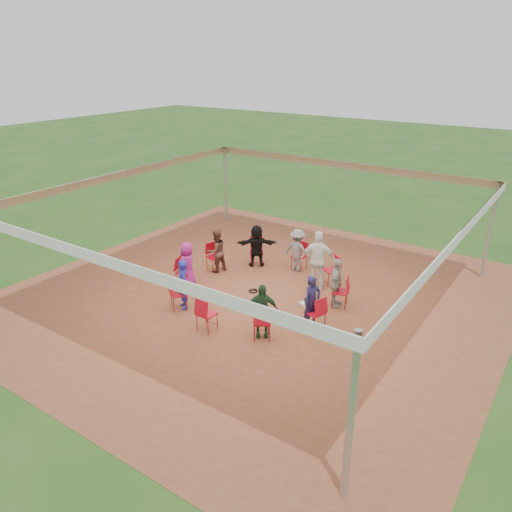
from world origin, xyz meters
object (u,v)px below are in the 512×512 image
Objects in this scene: chair_3 at (299,256)px; person_seated_0 at (312,302)px; chair_7 at (179,294)px; person_seated_3 at (257,246)px; person_seated_1 at (336,283)px; person_seated_6 at (182,285)px; chair_6 at (184,272)px; chair_8 at (207,314)px; cable_coil at (253,291)px; standing_person at (318,260)px; chair_1 at (340,292)px; chair_9 at (262,322)px; chair_5 at (214,257)px; chair_2 at (331,271)px; person_seated_4 at (216,251)px; person_seated_7 at (262,311)px; laptop at (308,301)px; person_seated_2 at (298,250)px; person_seated_5 at (188,265)px; chair_4 at (257,251)px; chair_0 at (315,313)px.

person_seated_0 is (2.06, -2.98, 0.25)m from chair_3.
person_seated_3 reaches higher than chair_7.
chair_7 is 0.65× the size of person_seated_3.
person_seated_1 and person_seated_6 have the same top height.
chair_6 is 2.70m from chair_8.
standing_person is at bearing 41.52° from cable_coil.
person_seated_0 reaches higher than chair_1.
chair_8 is 1.00× the size of chair_9.
chair_3 is 1.53m from standing_person.
chair_5 is 4.48m from person_seated_0.
chair_3 is at bearing 72.00° from chair_9.
chair_2 is 0.65× the size of person_seated_4.
chair_8 is 2.48m from cable_coil.
chair_1 and chair_6 have the same top height.
chair_5 is at bearing -8.41° from standing_person.
person_seated_6 is (-2.64, -3.61, 0.25)m from chair_2.
chair_5 and chair_8 have the same top height.
cable_coil is (-1.55, 1.89, -0.68)m from person_seated_7.
laptop is at bearing 138.85° from chair_2.
person_seated_3 is at bearing 18.00° from person_seated_2.
person_seated_0 is at bearing 72.00° from person_seated_5.
chair_6 is 1.00× the size of chair_8.
cable_coil is at bearing 90.92° from chair_5.
person_seated_0 is 4.10× the size of cable_coil.
chair_6 is 3.96m from standing_person.
chair_7 is 4.26m from person_seated_2.
person_seated_3 is at bearing 54.00° from person_seated_1.
chair_4 is 4.26m from person_seated_0.
person_seated_0 is 1.00× the size of person_seated_5.
chair_6 is 1.00× the size of chair_9.
chair_9 is 2.64m from person_seated_6.
chair_4 is at bearing 36.00° from chair_2.
cable_coil is at bearing 97.56° from chair_7.
chair_6 reaches higher than laptop.
person_seated_0 is 3.52m from person_seated_2.
person_seated_6 is at bearing 22.72° from chair_6.
laptop is (0.57, 1.23, 0.20)m from chair_9.
chair_3 reaches higher than laptop.
person_seated_3 is (-2.63, -0.09, 0.25)m from chair_2.
person_seated_3 is at bearing 71.28° from laptop.
chair_0 is 2.64m from cable_coil.
chair_5 is at bearing 72.00° from chair_1.
chair_9 is at bearing 54.00° from chair_6.
person_seated_6 is (-3.47, -2.46, 0.25)m from chair_1.
chair_6 is at bearing 162.00° from chair_7.
person_seated_2 is at bearing 108.00° from person_seated_6.
chair_6 is at bearing 90.00° from chair_1.
chair_0 is 4.60m from chair_5.
chair_8 is at bearing 90.00° from chair_3.
chair_2 is 2.64m from person_seated_3.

